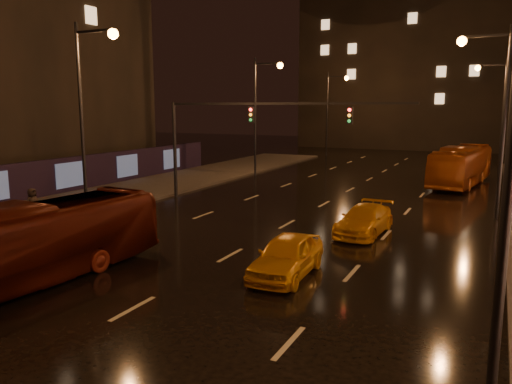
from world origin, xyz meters
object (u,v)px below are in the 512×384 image
bus_red (31,244)px  bus_curb (461,166)px  taxi_far (364,220)px  pedestrian_c (33,204)px  taxi_near (287,256)px

bus_red → bus_curb: bearing=73.6°
taxi_far → pedestrian_c: (-16.06, -5.06, 0.30)m
bus_red → taxi_far: size_ratio=2.17×
taxi_near → taxi_far: taxi_near is taller
bus_red → bus_curb: 31.74m
bus_curb → taxi_far: bearing=-91.5°
bus_curb → taxi_far: (-3.00, -18.07, -0.83)m
bus_red → taxi_near: bearing=35.8°
bus_red → pedestrian_c: (-7.64, 6.49, -0.42)m
bus_red → taxi_far: bus_red is taller
bus_curb → pedestrian_c: (-19.06, -23.13, -0.53)m
taxi_far → taxi_near: bearing=-94.8°
taxi_near → taxi_far: (1.02, 7.08, -0.07)m
bus_curb → taxi_near: 25.48m
pedestrian_c → taxi_far: bearing=-74.3°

